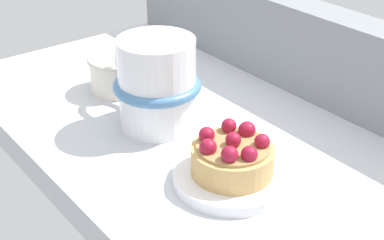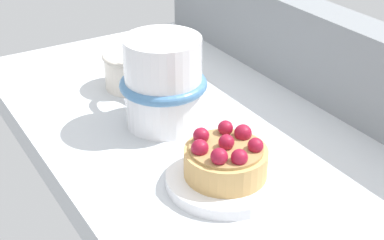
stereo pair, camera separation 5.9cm
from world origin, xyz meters
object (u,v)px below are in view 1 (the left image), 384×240
object	(u,v)px
dessert_plate	(232,177)
coffee_mug	(156,83)
raspberry_tart	(233,156)
sugar_bowl	(117,72)

from	to	relation	value
dessert_plate	coffee_mug	bearing A→B (deg)	176.63
dessert_plate	raspberry_tart	xyz separation A→B (cm)	(-0.00, -0.00, 2.40)
raspberry_tart	coffee_mug	xyz separation A→B (cm)	(-13.95, 0.83, 2.27)
raspberry_tart	sugar_bowl	distance (cm)	24.57
dessert_plate	sugar_bowl	distance (cm)	24.65
raspberry_tart	sugar_bowl	size ratio (longest dim) A/B	1.11
coffee_mug	sugar_bowl	bearing A→B (deg)	174.18
sugar_bowl	raspberry_tart	bearing A→B (deg)	-4.44
coffee_mug	dessert_plate	bearing A→B (deg)	-3.37
coffee_mug	raspberry_tart	bearing A→B (deg)	-3.39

